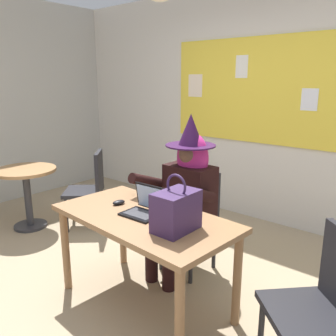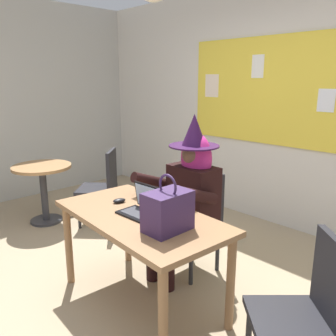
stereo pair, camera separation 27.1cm
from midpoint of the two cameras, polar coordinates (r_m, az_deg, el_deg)
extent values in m
plane|color=tan|center=(3.01, -8.20, -19.88)|extent=(24.00, 24.00, 0.00)
cube|color=silver|center=(4.25, 13.82, 9.73)|extent=(6.09, 0.10, 2.75)
cube|color=yellow|center=(4.19, 13.57, 12.06)|extent=(2.40, 0.02, 1.20)
cube|color=#F4E0C6|center=(4.69, 2.76, 13.22)|extent=(0.22, 0.00, 0.28)
cube|color=white|center=(4.32, 10.07, 15.90)|extent=(0.16, 0.01, 0.26)
cube|color=white|center=(3.97, 20.18, 10.38)|extent=(0.18, 0.01, 0.23)
cube|color=#8E6642|center=(2.57, -7.06, -8.10)|extent=(1.41, 0.79, 0.04)
cylinder|color=#8E6642|center=(3.06, -18.81, -12.47)|extent=(0.06, 0.06, 0.69)
cylinder|color=#8E6642|center=(2.17, -1.99, -23.69)|extent=(0.06, 0.06, 0.69)
cylinder|color=#8E6642|center=(3.33, -9.74, -9.64)|extent=(0.06, 0.06, 0.69)
cylinder|color=#8E6642|center=(2.54, 8.04, -17.64)|extent=(0.06, 0.06, 0.69)
cube|color=black|center=(3.15, 0.77, -9.28)|extent=(0.43, 0.43, 0.04)
cube|color=black|center=(3.20, 3.04, -4.23)|extent=(0.38, 0.05, 0.45)
cylinder|color=#262628|center=(3.03, 1.06, -14.95)|extent=(0.04, 0.04, 0.40)
cylinder|color=#262628|center=(3.24, -3.61, -12.96)|extent=(0.04, 0.04, 0.40)
cylinder|color=#262628|center=(3.26, 5.08, -12.74)|extent=(0.04, 0.04, 0.40)
cylinder|color=#262628|center=(3.46, 0.50, -11.08)|extent=(0.04, 0.04, 0.40)
cylinder|color=black|center=(2.94, -2.60, -15.45)|extent=(0.11, 0.11, 0.44)
cylinder|color=black|center=(3.07, -5.31, -14.15)|extent=(0.11, 0.11, 0.44)
cylinder|color=black|center=(2.94, -0.29, -10.00)|extent=(0.17, 0.43, 0.15)
cylinder|color=black|center=(3.07, -3.05, -8.94)|extent=(0.17, 0.43, 0.15)
cube|color=black|center=(3.06, 1.03, -4.36)|extent=(0.43, 0.28, 0.52)
cylinder|color=black|center=(2.70, 1.74, -4.34)|extent=(0.11, 0.47, 0.24)
cylinder|color=black|center=(3.04, -5.38, -2.29)|extent=(0.11, 0.47, 0.24)
sphere|color=brown|center=(2.97, 1.06, 2.25)|extent=(0.20, 0.20, 0.20)
ellipsoid|color=#D82D8C|center=(3.00, 1.44, 1.59)|extent=(0.31, 0.23, 0.44)
cylinder|color=#2D0F38|center=(2.95, 1.06, 3.68)|extent=(0.42, 0.42, 0.01)
cone|color=#2D0F38|center=(2.93, 1.08, 6.24)|extent=(0.21, 0.21, 0.27)
cube|color=black|center=(2.55, -7.55, -7.57)|extent=(0.28, 0.20, 0.01)
cube|color=#333338|center=(2.55, -7.56, -7.40)|extent=(0.23, 0.15, 0.00)
cube|color=black|center=(2.59, -5.85, -4.75)|extent=(0.27, 0.05, 0.19)
cube|color=#99B7E0|center=(2.59, -6.00, -4.84)|extent=(0.24, 0.04, 0.17)
ellipsoid|color=black|center=(2.80, -10.78, -5.54)|extent=(0.08, 0.11, 0.03)
cube|color=#38234C|center=(2.26, -2.14, -7.08)|extent=(0.20, 0.30, 0.26)
torus|color=#38234C|center=(2.20, -2.18, -2.96)|extent=(0.16, 0.02, 0.16)
cylinder|color=#A37547|center=(4.31, -23.89, -0.37)|extent=(0.68, 0.68, 0.03)
cylinder|color=#333338|center=(4.40, -23.45, -4.60)|extent=(0.08, 0.08, 0.64)
cylinder|color=#333338|center=(4.52, -23.03, -8.61)|extent=(0.37, 0.37, 0.03)
cube|color=black|center=(4.19, -15.38, -3.76)|extent=(0.59, 0.59, 0.04)
cube|color=black|center=(4.09, -13.01, -0.50)|extent=(0.29, 0.30, 0.45)
cylinder|color=#262628|center=(4.15, -17.99, -7.37)|extent=(0.04, 0.04, 0.40)
cylinder|color=#262628|center=(4.46, -16.86, -5.78)|extent=(0.04, 0.04, 0.40)
cylinder|color=#262628|center=(4.08, -13.35, -7.46)|extent=(0.04, 0.04, 0.40)
cylinder|color=#262628|center=(4.39, -12.53, -5.83)|extent=(0.04, 0.04, 0.40)
cube|color=black|center=(2.15, 17.85, -21.65)|extent=(0.59, 0.59, 0.04)
cylinder|color=#262628|center=(2.36, 11.43, -24.55)|extent=(0.04, 0.04, 0.42)
cylinder|color=#262628|center=(2.47, 19.65, -23.17)|extent=(0.04, 0.04, 0.42)
camera|label=1|loc=(0.14, -92.86, -0.72)|focal=37.55mm
camera|label=2|loc=(0.14, 87.14, 0.72)|focal=37.55mm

